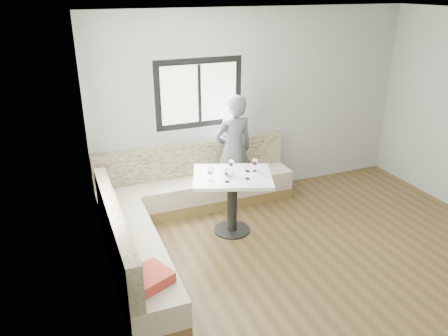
{
  "coord_description": "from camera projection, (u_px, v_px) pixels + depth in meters",
  "views": [
    {
      "loc": [
        -2.85,
        -3.32,
        3.09
      ],
      "look_at": [
        -0.92,
        1.49,
        0.89
      ],
      "focal_mm": 35.0,
      "sensor_mm": 36.0,
      "label": 1
    }
  ],
  "objects": [
    {
      "name": "wine_glass_e",
      "position": [
        255.0,
        162.0,
        5.67
      ],
      "size": [
        0.08,
        0.08,
        0.18
      ],
      "color": "white",
      "rests_on": "table"
    },
    {
      "name": "room",
      "position": [
        350.0,
        160.0,
        4.51
      ],
      "size": [
        5.01,
        5.01,
        2.81
      ],
      "color": "brown",
      "rests_on": "ground"
    },
    {
      "name": "wine_glass_a",
      "position": [
        211.0,
        171.0,
        5.39
      ],
      "size": [
        0.08,
        0.08,
        0.18
      ],
      "color": "white",
      "rests_on": "table"
    },
    {
      "name": "wine_glass_c",
      "position": [
        248.0,
        170.0,
        5.44
      ],
      "size": [
        0.08,
        0.08,
        0.18
      ],
      "color": "white",
      "rests_on": "table"
    },
    {
      "name": "table",
      "position": [
        232.0,
        190.0,
        5.68
      ],
      "size": [
        1.21,
        1.07,
        0.82
      ],
      "rotation": [
        0.0,
        0.0,
        -0.35
      ],
      "color": "black",
      "rests_on": "ground"
    },
    {
      "name": "wine_glass_d",
      "position": [
        231.0,
        163.0,
        5.64
      ],
      "size": [
        0.08,
        0.08,
        0.18
      ],
      "color": "white",
      "rests_on": "table"
    },
    {
      "name": "person",
      "position": [
        234.0,
        151.0,
        6.36
      ],
      "size": [
        0.65,
        0.46,
        1.68
      ],
      "primitive_type": "imported",
      "rotation": [
        0.0,
        0.0,
        3.25
      ],
      "color": "#52585C",
      "rests_on": "ground"
    },
    {
      "name": "banquette",
      "position": [
        173.0,
        211.0,
        5.74
      ],
      "size": [
        2.9,
        2.8,
        0.95
      ],
      "color": "olive",
      "rests_on": "ground"
    },
    {
      "name": "olive_ramekin",
      "position": [
        229.0,
        174.0,
        5.57
      ],
      "size": [
        0.11,
        0.11,
        0.04
      ],
      "color": "white",
      "rests_on": "table"
    },
    {
      "name": "wine_glass_b",
      "position": [
        227.0,
        172.0,
        5.36
      ],
      "size": [
        0.08,
        0.08,
        0.18
      ],
      "color": "white",
      "rests_on": "table"
    }
  ]
}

